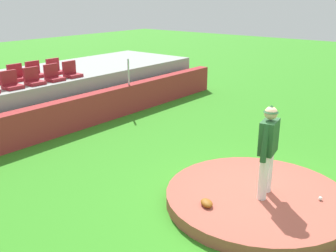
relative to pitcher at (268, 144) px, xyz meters
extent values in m
plane|color=#32871F|center=(-0.01, 0.13, -1.26)|extent=(60.00, 60.00, 0.00)
cylinder|color=#AA5242|center=(-0.01, 0.13, -1.15)|extent=(3.54, 3.54, 0.23)
cylinder|color=silver|center=(-0.17, -0.03, -0.60)|extent=(0.17, 0.17, 0.87)
cylinder|color=silver|center=(0.17, 0.03, -0.60)|extent=(0.17, 0.17, 0.87)
cube|color=#1E4723|center=(0.00, 0.00, 0.15)|extent=(0.53, 0.34, 0.63)
cylinder|color=#1E4723|center=(-0.25, -0.05, 0.11)|extent=(0.23, 0.15, 0.71)
cylinder|color=#1E4723|center=(0.25, 0.05, 0.11)|extent=(0.33, 0.17, 0.70)
sphere|color=tan|center=(0.00, 0.00, 0.60)|extent=(0.24, 0.24, 0.24)
cone|color=#1E4723|center=(0.00, 0.00, 0.68)|extent=(0.32, 0.32, 0.13)
sphere|color=white|center=(0.46, -0.92, -1.00)|extent=(0.07, 0.07, 0.07)
ellipsoid|color=#8C4D13|center=(-1.04, 0.63, -0.98)|extent=(0.33, 0.36, 0.11)
cube|color=#A22F2F|center=(-0.01, 6.47, -0.78)|extent=(15.13, 0.40, 0.98)
cylinder|color=silver|center=(2.99, 6.47, 0.15)|extent=(0.06, 0.06, 0.87)
cube|color=#959894|center=(-0.01, 8.75, -0.58)|extent=(14.28, 3.62, 1.36)
cube|color=maroon|center=(-0.71, 7.38, 0.15)|extent=(0.48, 0.44, 0.10)
cube|color=maroon|center=(-0.71, 7.56, 0.40)|extent=(0.48, 0.08, 0.40)
cube|color=maroon|center=(0.00, 7.37, 0.15)|extent=(0.48, 0.44, 0.10)
cube|color=maroon|center=(0.00, 7.55, 0.40)|extent=(0.48, 0.08, 0.40)
cube|color=maroon|center=(0.70, 7.37, 0.15)|extent=(0.48, 0.44, 0.10)
cube|color=maroon|center=(0.70, 7.55, 0.40)|extent=(0.48, 0.08, 0.40)
cube|color=maroon|center=(1.41, 7.40, 0.15)|extent=(0.48, 0.44, 0.10)
cube|color=maroon|center=(1.41, 7.58, 0.40)|extent=(0.48, 0.08, 0.40)
cube|color=maroon|center=(0.00, 8.26, 0.15)|extent=(0.48, 0.44, 0.10)
cube|color=maroon|center=(0.00, 8.44, 0.40)|extent=(0.48, 0.08, 0.40)
cube|color=maroon|center=(0.66, 8.31, 0.15)|extent=(0.48, 0.44, 0.10)
cube|color=maroon|center=(0.66, 8.49, 0.40)|extent=(0.48, 0.08, 0.40)
cube|color=maroon|center=(1.41, 8.28, 0.15)|extent=(0.48, 0.44, 0.10)
cube|color=maroon|center=(1.41, 8.46, 0.40)|extent=(0.48, 0.08, 0.40)
camera|label=1|loc=(-6.37, -2.76, 2.60)|focal=41.88mm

